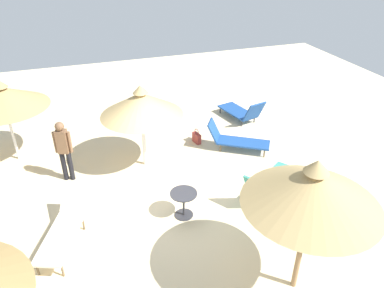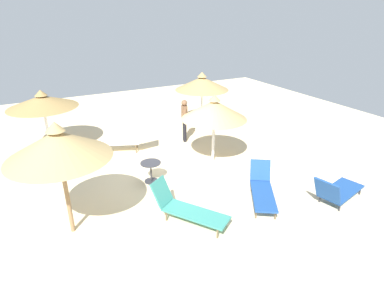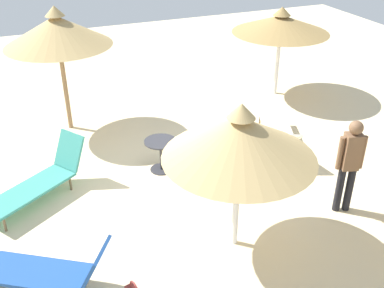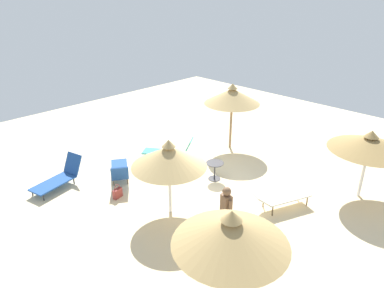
% 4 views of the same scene
% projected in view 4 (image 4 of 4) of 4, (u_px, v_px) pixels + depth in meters
% --- Properties ---
extents(ground, '(24.00, 24.00, 0.10)m').
position_uv_depth(ground, '(204.00, 189.00, 12.36)').
color(ground, beige).
extents(parasol_umbrella_back, '(2.25, 2.25, 2.45)m').
position_uv_depth(parasol_umbrella_back, '(169.00, 156.00, 10.26)').
color(parasol_umbrella_back, white).
rests_on(parasol_umbrella_back, ground).
extents(parasol_umbrella_front, '(2.42, 2.42, 2.49)m').
position_uv_depth(parasol_umbrella_front, '(231.00, 232.00, 6.97)').
color(parasol_umbrella_front, white).
rests_on(parasol_umbrella_front, ground).
extents(parasol_umbrella_edge, '(2.33, 2.33, 2.85)m').
position_uv_depth(parasol_umbrella_edge, '(232.00, 96.00, 14.55)').
color(parasol_umbrella_edge, olive).
rests_on(parasol_umbrella_edge, ground).
extents(parasol_umbrella_near_right, '(2.53, 2.53, 2.36)m').
position_uv_depth(parasol_umbrella_near_right, '(370.00, 143.00, 11.10)').
color(parasol_umbrella_near_right, white).
rests_on(parasol_umbrella_near_right, ground).
extents(lounge_chair_near_left, '(1.09, 1.97, 0.96)m').
position_uv_depth(lounge_chair_near_left, '(60.00, 177.00, 12.31)').
color(lounge_chair_near_left, '#1E478C').
rests_on(lounge_chair_near_left, ground).
extents(lounge_chair_far_left, '(2.02, 1.63, 0.97)m').
position_uv_depth(lounge_chair_far_left, '(171.00, 151.00, 14.20)').
color(lounge_chair_far_left, teal).
rests_on(lounge_chair_far_left, ground).
extents(lounge_chair_far_right, '(1.33, 2.14, 0.80)m').
position_uv_depth(lounge_chair_far_right, '(279.00, 197.00, 11.01)').
color(lounge_chair_far_right, silver).
rests_on(lounge_chair_far_right, ground).
extents(lounge_chair_center, '(1.92, 1.52, 0.89)m').
position_uv_depth(lounge_chair_center, '(120.00, 170.00, 12.76)').
color(lounge_chair_center, '#1E478C').
rests_on(lounge_chair_center, ground).
extents(person_standing_back, '(0.45, 0.29, 1.75)m').
position_uv_depth(person_standing_back, '(226.00, 212.00, 9.29)').
color(person_standing_back, black).
rests_on(person_standing_back, ground).
extents(handbag, '(0.21, 0.36, 0.50)m').
position_uv_depth(handbag, '(117.00, 193.00, 11.69)').
color(handbag, maroon).
rests_on(handbag, ground).
extents(side_table_round, '(0.64, 0.64, 0.66)m').
position_uv_depth(side_table_round, '(215.00, 168.00, 12.73)').
color(side_table_round, '#2D2D33').
rests_on(side_table_round, ground).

